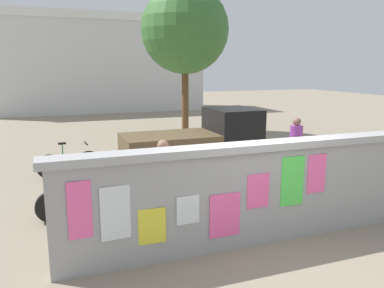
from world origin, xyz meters
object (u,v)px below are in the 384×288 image
at_px(bicycle_near, 337,187).
at_px(bicycle_far, 69,163).
at_px(motorcycle, 84,195).
at_px(auto_rickshaw_truck, 199,146).
at_px(tree_roadside, 185,30).
at_px(person_walking, 163,173).
at_px(person_bystander, 296,141).

xyz_separation_m(bicycle_near, bicycle_far, (-5.42, 4.23, 0.00)).
bearing_deg(motorcycle, auto_rickshaw_truck, 29.48).
height_order(auto_rickshaw_truck, tree_roadside, tree_roadside).
height_order(bicycle_near, tree_roadside, tree_roadside).
height_order(auto_rickshaw_truck, bicycle_near, auto_rickshaw_truck).
relative_size(bicycle_near, tree_roadside, 0.27).
relative_size(person_walking, person_bystander, 1.00).
height_order(bicycle_near, person_bystander, person_bystander).
relative_size(auto_rickshaw_truck, person_walking, 2.23).
distance_m(motorcycle, bicycle_far, 3.18).
xyz_separation_m(motorcycle, bicycle_far, (-0.12, 3.18, -0.10)).
distance_m(auto_rickshaw_truck, person_bystander, 2.65).
xyz_separation_m(auto_rickshaw_truck, person_bystander, (2.55, -0.72, 0.09)).
bearing_deg(motorcycle, person_bystander, 10.46).
height_order(motorcycle, bicycle_far, bicycle_far).
relative_size(bicycle_near, person_bystander, 1.04).
height_order(bicycle_far, person_bystander, person_bystander).
distance_m(bicycle_far, tree_roadside, 8.42).
bearing_deg(person_walking, bicycle_near, -4.33).
xyz_separation_m(bicycle_far, person_bystander, (5.80, -2.13, 0.62)).
bearing_deg(motorcycle, person_walking, -28.22).
bearing_deg(bicycle_near, bicycle_far, 142.00).
xyz_separation_m(bicycle_far, person_walking, (1.55, -3.94, 0.62)).
bearing_deg(motorcycle, bicycle_far, 92.20).
relative_size(auto_rickshaw_truck, motorcycle, 1.90).
bearing_deg(person_walking, person_bystander, 23.12).
relative_size(auto_rickshaw_truck, bicycle_near, 2.14).
relative_size(auto_rickshaw_truck, bicycle_far, 2.12).
distance_m(auto_rickshaw_truck, person_walking, 3.05).
distance_m(motorcycle, tree_roadside, 10.58).
height_order(bicycle_near, bicycle_far, same).
xyz_separation_m(auto_rickshaw_truck, motorcycle, (-3.12, -1.77, -0.44)).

